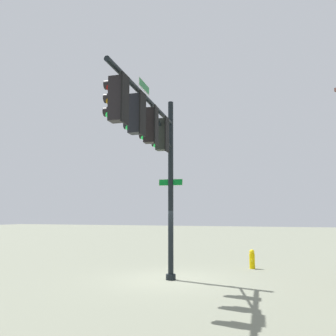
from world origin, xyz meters
The scene contains 3 objects.
ground_plane centered at (0.00, 0.00, 0.00)m, with size 120.00×120.00×0.00m, color slate.
signal_pole_assembly centered at (2.42, 0.17, 4.71)m, with size 6.06×1.12×6.70m.
fire_hydrant centered at (-3.69, 2.53, 0.41)m, with size 0.33×0.24×0.83m.
Camera 1 is at (12.59, 4.27, 2.36)m, focal length 37.81 mm.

